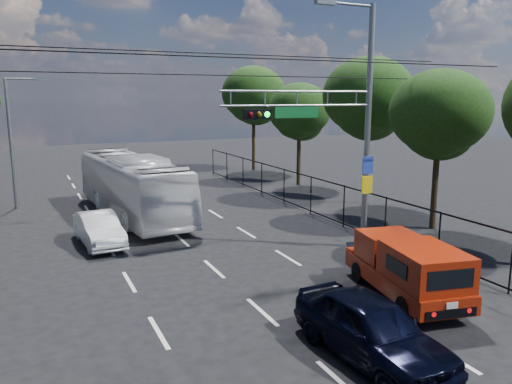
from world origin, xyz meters
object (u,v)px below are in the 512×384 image
navy_hatchback (371,328)px  white_bus (132,186)px  white_van (99,229)px  red_pickup (406,267)px  signal_mast (342,118)px

navy_hatchback → white_bus: 16.98m
white_bus → white_van: 5.20m
navy_hatchback → white_van: bearing=107.3°
red_pickup → white_bus: size_ratio=0.46×
signal_mast → red_pickup: size_ratio=1.82×
white_van → red_pickup: bearing=-56.5°
white_bus → white_van: white_bus is taller
signal_mast → white_bus: signal_mast is taller
signal_mast → navy_hatchback: bearing=-119.0°
navy_hatchback → white_bus: bearing=94.5°
red_pickup → signal_mast: bearing=80.1°
red_pickup → white_bus: bearing=110.8°
red_pickup → navy_hatchback: 4.11m
red_pickup → white_bus: white_bus is taller
signal_mast → white_bus: (-6.27, 9.44, -3.66)m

